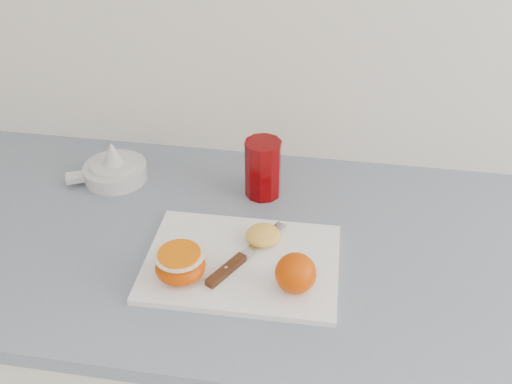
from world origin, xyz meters
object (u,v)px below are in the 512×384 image
at_px(cutting_board, 242,263).
at_px(red_tumbler, 263,171).
at_px(counter, 227,381).
at_px(citrus_juicer, 114,169).
at_px(half_orange, 180,265).

bearing_deg(cutting_board, red_tumbler, 89.16).
bearing_deg(red_tumbler, counter, -112.65).
bearing_deg(red_tumbler, citrus_juicer, 179.45).
distance_m(cutting_board, citrus_juicer, 0.39).
relative_size(cutting_board, citrus_juicer, 2.03).
bearing_deg(counter, citrus_juicer, 150.42).
xyz_separation_m(counter, cutting_board, (0.06, -0.08, 0.45)).
relative_size(cutting_board, half_orange, 3.97).
relative_size(counter, red_tumbler, 18.74).
bearing_deg(half_orange, cutting_board, 30.72).
distance_m(cutting_board, half_orange, 0.11).
bearing_deg(counter, red_tumbler, 67.35).
height_order(counter, half_orange, half_orange).
height_order(half_orange, citrus_juicer, citrus_juicer).
xyz_separation_m(cutting_board, red_tumbler, (0.00, 0.22, 0.05)).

